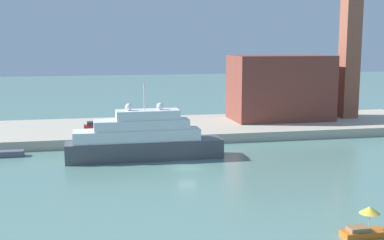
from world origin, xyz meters
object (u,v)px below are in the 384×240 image
(work_barge, at_px, (3,154))
(person_figure, at_px, (125,124))
(harbor_building, at_px, (280,88))
(mooring_bollard, at_px, (188,132))
(parked_car, at_px, (94,126))
(small_motorboat, at_px, (365,226))
(large_yacht, at_px, (143,140))
(bell_tower, at_px, (350,44))

(work_barge, distance_m, person_figure, 23.30)
(harbor_building, distance_m, mooring_bollard, 26.14)
(parked_car, bearing_deg, mooring_bollard, -28.33)
(work_barge, relative_size, mooring_bollard, 7.09)
(small_motorboat, relative_size, harbor_building, 0.21)
(harbor_building, relative_size, mooring_bollard, 22.87)
(small_motorboat, distance_m, harbor_building, 60.10)
(large_yacht, xyz_separation_m, parked_car, (-6.85, 18.49, -0.70))
(bell_tower, relative_size, person_figure, 16.67)
(bell_tower, xyz_separation_m, mooring_bollard, (-36.85, -12.52, -15.02))
(bell_tower, bearing_deg, harbor_building, 178.50)
(large_yacht, bearing_deg, small_motorboat, -65.07)
(large_yacht, distance_m, work_barge, 21.90)
(work_barge, height_order, bell_tower, bell_tower)
(work_barge, distance_m, mooring_bollard, 30.24)
(small_motorboat, height_order, person_figure, person_figure)
(mooring_bollard, bearing_deg, parked_car, 151.67)
(parked_car, relative_size, mooring_bollard, 4.41)
(small_motorboat, distance_m, mooring_bollard, 45.55)
(large_yacht, xyz_separation_m, mooring_bollard, (8.96, 9.96, -0.88))
(large_yacht, relative_size, bell_tower, 0.81)
(harbor_building, height_order, parked_car, harbor_building)
(harbor_building, height_order, bell_tower, bell_tower)
(parked_car, bearing_deg, large_yacht, -69.67)
(large_yacht, height_order, work_barge, large_yacht)
(small_motorboat, bearing_deg, mooring_bollard, 99.22)
(harbor_building, relative_size, bell_tower, 0.69)
(mooring_bollard, bearing_deg, small_motorboat, -80.78)
(work_barge, relative_size, person_figure, 3.55)
(large_yacht, bearing_deg, parked_car, 110.33)
(harbor_building, bearing_deg, mooring_bollard, -149.46)
(harbor_building, height_order, person_figure, harbor_building)
(bell_tower, distance_m, mooring_bollard, 41.71)
(harbor_building, xyz_separation_m, person_figure, (-32.05, -4.84, -5.75))
(large_yacht, bearing_deg, harbor_building, 36.55)
(large_yacht, relative_size, parked_car, 6.11)
(parked_car, distance_m, mooring_bollard, 17.97)
(bell_tower, bearing_deg, parked_car, -175.66)
(work_barge, xyz_separation_m, parked_car, (14.11, 12.63, 1.82))
(person_figure, bearing_deg, work_barge, -148.34)
(bell_tower, height_order, mooring_bollard, bell_tower)
(work_barge, bearing_deg, person_figure, 31.66)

